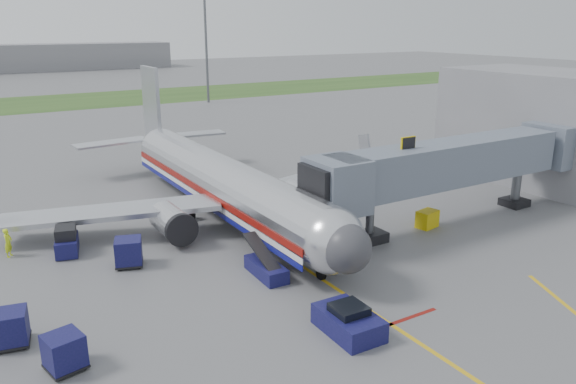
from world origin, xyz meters
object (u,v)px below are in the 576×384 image
airliner (222,182)px  ramp_worker (8,243)px  pushback_tug (349,321)px  baggage_tug (67,242)px  belt_loader (266,268)px

airliner → ramp_worker: bearing=-178.8°
airliner → ramp_worker: size_ratio=19.21×
pushback_tug → ramp_worker: (-12.72, 18.44, 0.33)m
baggage_tug → airliner: bearing=8.2°
baggage_tug → belt_loader: size_ratio=0.69×
belt_loader → ramp_worker: (-12.45, 10.90, 0.44)m
airliner → baggage_tug: 11.99m
pushback_tug → baggage_tug: size_ratio=1.24×
baggage_tug → belt_loader: (9.22, -9.52, -0.31)m
airliner → pushback_tug: (-2.23, -18.75, -2.05)m
airliner → pushback_tug: 18.99m
airliner → ramp_worker: airliner is taller
pushback_tug → baggage_tug: 19.52m
pushback_tug → ramp_worker: bearing=124.6°
belt_loader → ramp_worker: 16.56m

